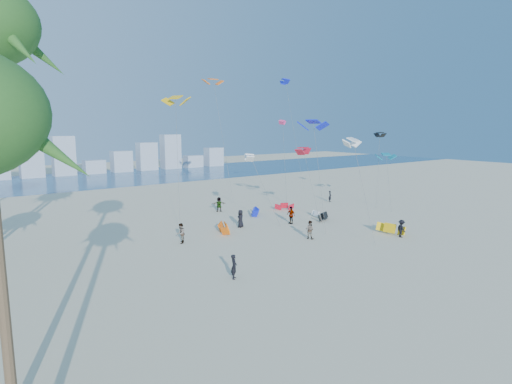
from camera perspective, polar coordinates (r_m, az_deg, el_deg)
ground at (r=27.13m, az=15.94°, el=-14.29°), size 220.00×220.00×0.00m
ocean at (r=89.73m, az=-23.70°, el=1.40°), size 220.00×220.00×0.00m
kitesurfer_near at (r=29.89m, az=-2.97°, el=-9.97°), size 0.73×0.75×1.74m
kitesurfer_mid at (r=40.30m, az=7.22°, el=-5.04°), size 0.95×1.04×1.75m
kitesurfers_far at (r=45.81m, az=1.29°, el=-3.24°), size 27.30×22.18×1.90m
grounded_kites at (r=46.55m, az=5.83°, el=-3.67°), size 14.77×18.47×0.98m
flying_kites at (r=52.69m, az=3.61°, el=10.01°), size 30.28×33.00×18.58m
distant_skyline at (r=98.92m, az=-25.84°, el=3.68°), size 85.00×3.00×8.40m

